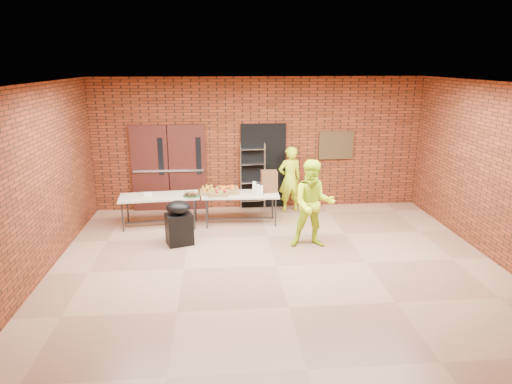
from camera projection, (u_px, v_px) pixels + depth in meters
room at (278, 180)px, 7.76m from camera, size 8.08×7.08×3.28m
double_doors at (169, 168)px, 11.03m from camera, size 1.78×0.12×2.10m
dark_doorway at (263, 166)px, 11.23m from camera, size 1.10×0.06×2.10m
bronze_plaque at (336, 145)px, 11.23m from camera, size 0.85×0.04×0.70m
wire_rack at (253, 177)px, 11.14m from camera, size 0.62×0.25×1.65m
table_left at (159, 198)px, 10.00m from camera, size 1.78×0.87×0.71m
table_right at (241, 196)px, 10.18m from camera, size 1.73×0.78×0.70m
basket_bananas at (209, 192)px, 10.10m from camera, size 0.40×0.31×0.12m
basket_oranges at (227, 190)px, 10.19m from camera, size 0.49×0.38×0.15m
basket_apples at (218, 193)px, 9.98m from camera, size 0.42×0.32×0.13m
muffin_tray at (192, 194)px, 9.93m from camera, size 0.38×0.38×0.09m
napkin_box at (148, 194)px, 10.01m from camera, size 0.18×0.12×0.06m
coffee_dispenser at (269, 181)px, 10.29m from camera, size 0.36×0.32×0.47m
cup_stack_front at (258, 190)px, 10.03m from camera, size 0.08×0.08×0.24m
cup_stack_mid at (261, 190)px, 10.03m from camera, size 0.07×0.07×0.21m
cup_stack_back at (254, 187)px, 10.17m from camera, size 0.09×0.09×0.26m
covered_grill at (179, 223)px, 9.06m from camera, size 0.60×0.55×0.90m
volunteer_woman at (290, 179)px, 11.00m from camera, size 0.65×0.50×1.60m
volunteer_man at (313, 204)px, 8.85m from camera, size 0.90×0.72×1.74m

